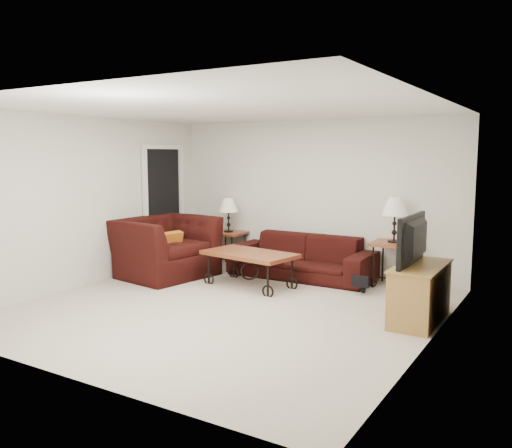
{
  "coord_description": "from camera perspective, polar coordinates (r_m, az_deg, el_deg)",
  "views": [
    {
      "loc": [
        3.72,
        -5.46,
        1.94
      ],
      "look_at": [
        0.0,
        0.7,
        1.0
      ],
      "focal_mm": 37.38,
      "sensor_mm": 36.0,
      "label": 1
    }
  ],
  "objects": [
    {
      "name": "ground",
      "position": [
        6.88,
        -3.05,
        -8.94
      ],
      "size": [
        5.0,
        5.0,
        0.0
      ],
      "primitive_type": "plane",
      "color": "beige",
      "rests_on": "ground"
    },
    {
      "name": "wall_back",
      "position": [
        8.81,
        6.07,
        2.91
      ],
      "size": [
        5.0,
        0.02,
        2.5
      ],
      "primitive_type": "cube",
      "color": "silver",
      "rests_on": "ground"
    },
    {
      "name": "wall_front",
      "position": [
        4.8,
        -20.17,
        -1.26
      ],
      "size": [
        5.0,
        0.02,
        2.5
      ],
      "primitive_type": "cube",
      "color": "silver",
      "rests_on": "ground"
    },
    {
      "name": "wall_left",
      "position": [
        8.3,
        -17.56,
        2.33
      ],
      "size": [
        0.02,
        5.0,
        2.5
      ],
      "primitive_type": "cube",
      "color": "silver",
      "rests_on": "ground"
    },
    {
      "name": "wall_right",
      "position": [
        5.63,
        18.41,
        0.04
      ],
      "size": [
        0.02,
        5.0,
        2.5
      ],
      "primitive_type": "cube",
      "color": "silver",
      "rests_on": "ground"
    },
    {
      "name": "ceiling",
      "position": [
        6.63,
        -3.2,
        12.29
      ],
      "size": [
        5.0,
        5.0,
        0.0
      ],
      "primitive_type": "plane",
      "color": "white",
      "rests_on": "wall_back"
    },
    {
      "name": "doorway",
      "position": [
        9.47,
        -9.88,
        1.75
      ],
      "size": [
        0.08,
        0.94,
        2.04
      ],
      "primitive_type": "cube",
      "color": "black",
      "rests_on": "ground"
    },
    {
      "name": "sofa",
      "position": [
        8.48,
        4.86,
        -3.49
      ],
      "size": [
        2.29,
        0.9,
        0.67
      ],
      "primitive_type": "imported",
      "color": "black",
      "rests_on": "ground"
    },
    {
      "name": "side_table_left",
      "position": [
        9.39,
        -2.94,
        -2.65
      ],
      "size": [
        0.57,
        0.57,
        0.59
      ],
      "primitive_type": "cube",
      "rotation": [
        0.0,
        0.0,
        0.05
      ],
      "color": "brown",
      "rests_on": "ground"
    },
    {
      "name": "side_table_right",
      "position": [
        8.14,
        14.46,
        -4.19
      ],
      "size": [
        0.64,
        0.64,
        0.66
      ],
      "primitive_type": "cube",
      "rotation": [
        0.0,
        0.0,
        0.05
      ],
      "color": "brown",
      "rests_on": "ground"
    },
    {
      "name": "lamp_left",
      "position": [
        9.3,
        -2.96,
        0.96
      ],
      "size": [
        0.35,
        0.35,
        0.59
      ],
      "primitive_type": null,
      "rotation": [
        0.0,
        0.0,
        0.05
      ],
      "color": "black",
      "rests_on": "side_table_left"
    },
    {
      "name": "lamp_right",
      "position": [
        8.04,
        14.61,
        0.44
      ],
      "size": [
        0.39,
        0.39,
        0.66
      ],
      "primitive_type": null,
      "rotation": [
        0.0,
        0.0,
        0.05
      ],
      "color": "black",
      "rests_on": "side_table_right"
    },
    {
      "name": "photo_frame_left",
      "position": [
        9.3,
        -4.23,
        -0.59
      ],
      "size": [
        0.12,
        0.04,
        0.1
      ],
      "primitive_type": "cube",
      "rotation": [
        0.0,
        0.0,
        0.22
      ],
      "color": "black",
      "rests_on": "side_table_left"
    },
    {
      "name": "photo_frame_right",
      "position": [
        7.89,
        15.28,
        -1.73
      ],
      "size": [
        0.13,
        0.04,
        0.11
      ],
      "primitive_type": "cube",
      "rotation": [
        0.0,
        0.0,
        -0.16
      ],
      "color": "black",
      "rests_on": "side_table_right"
    },
    {
      "name": "coffee_table",
      "position": [
        7.91,
        -0.7,
        -4.86
      ],
      "size": [
        1.46,
        0.94,
        0.51
      ],
      "primitive_type": "cube",
      "rotation": [
        0.0,
        0.0,
        -0.15
      ],
      "color": "brown",
      "rests_on": "ground"
    },
    {
      "name": "armchair",
      "position": [
        8.65,
        -9.76,
        -2.46
      ],
      "size": [
        1.47,
        1.62,
        0.94
      ],
      "primitive_type": "imported",
      "rotation": [
        0.0,
        0.0,
        1.42
      ],
      "color": "black",
      "rests_on": "ground"
    },
    {
      "name": "throw_pillow",
      "position": [
        8.5,
        -9.22,
        -2.27
      ],
      "size": [
        0.18,
        0.44,
        0.43
      ],
      "primitive_type": "cube",
      "rotation": [
        0.0,
        0.0,
        1.42
      ],
      "color": "#BD6018",
      "rests_on": "armchair"
    },
    {
      "name": "tv_stand",
      "position": [
        6.54,
        17.14,
        -7.09
      ],
      "size": [
        0.47,
        1.12,
        0.67
      ],
      "primitive_type": "cube",
      "color": "#A17C3B",
      "rests_on": "ground"
    },
    {
      "name": "television",
      "position": [
        6.42,
        17.18,
        -1.65
      ],
      "size": [
        0.13,
        1.0,
        0.58
      ],
      "primitive_type": "imported",
      "rotation": [
        0.0,
        0.0,
        -1.57
      ],
      "color": "black",
      "rests_on": "tv_stand"
    },
    {
      "name": "backpack",
      "position": [
        7.66,
        11.43,
        -5.55
      ],
      "size": [
        0.43,
        0.37,
        0.47
      ],
      "primitive_type": "ellipsoid",
      "rotation": [
        0.0,
        0.0,
        -0.29
      ],
      "color": "black",
      "rests_on": "ground"
    }
  ]
}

